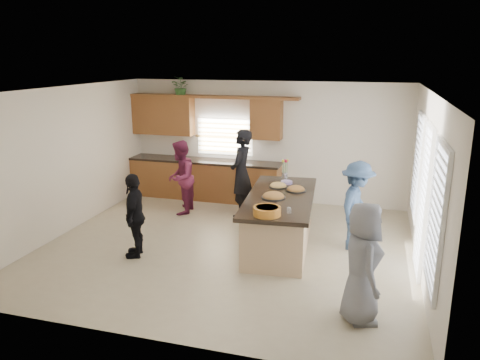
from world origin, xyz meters
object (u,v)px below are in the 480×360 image
(woman_left_back, at_px, (241,173))
(woman_right_back, at_px, (357,206))
(woman_left_mid, at_px, (180,177))
(woman_right_front, at_px, (362,263))
(woman_left_front, at_px, (135,215))
(island, at_px, (280,222))
(salad_bowl, at_px, (267,211))

(woman_left_back, bearing_deg, woman_right_back, 67.64)
(woman_left_back, height_order, woman_left_mid, woman_left_back)
(woman_right_back, xyz_separation_m, woman_right_front, (0.17, -2.37, 0.00))
(woman_left_front, xyz_separation_m, woman_right_front, (3.78, -1.04, 0.07))
(island, xyz_separation_m, woman_left_mid, (-2.43, 1.20, 0.35))
(woman_left_back, relative_size, woman_right_back, 1.17)
(woman_right_back, bearing_deg, woman_left_front, 123.13)
(woman_left_back, xyz_separation_m, woman_left_mid, (-1.31, -0.19, -0.14))
(woman_left_back, distance_m, woman_right_front, 4.40)
(salad_bowl, height_order, woman_left_front, woman_left_front)
(woman_left_mid, height_order, woman_right_front, woman_left_mid)
(island, distance_m, woman_left_back, 1.85)
(woman_left_front, relative_size, woman_right_front, 0.91)
(woman_left_back, height_order, woman_right_back, woman_left_back)
(island, distance_m, salad_bowl, 1.24)
(woman_right_front, bearing_deg, woman_left_mid, 32.93)
(woman_right_front, bearing_deg, island, 18.13)
(island, distance_m, woman_left_mid, 2.74)
(woman_left_front, bearing_deg, woman_left_mid, 167.08)
(salad_bowl, xyz_separation_m, woman_right_front, (1.48, -1.05, -0.22))
(island, height_order, salad_bowl, salad_bowl)
(salad_bowl, xyz_separation_m, woman_left_mid, (-2.44, 2.31, -0.22))
(island, relative_size, woman_left_front, 1.91)
(woman_left_mid, xyz_separation_m, woman_left_front, (0.14, -2.31, -0.07))
(woman_left_back, bearing_deg, woman_left_front, -21.78)
(island, relative_size, salad_bowl, 6.46)
(woman_left_front, xyz_separation_m, woman_right_back, (3.60, 1.33, 0.07))
(salad_bowl, relative_size, woman_right_front, 0.27)
(woman_left_back, bearing_deg, salad_bowl, 27.55)
(salad_bowl, relative_size, woman_left_front, 0.30)
(island, height_order, woman_right_back, woman_right_back)
(woman_left_back, xyz_separation_m, woman_left_front, (-1.17, -2.50, -0.21))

